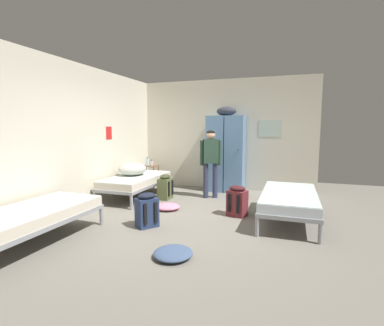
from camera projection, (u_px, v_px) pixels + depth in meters
name	position (u px, v px, depth m)	size (l,w,h in m)	color
ground_plane	(187.00, 220.00, 4.91)	(8.83, 8.83, 0.00)	slate
room_backdrop	(154.00, 136.00, 6.31)	(4.49, 5.58, 2.77)	beige
locker_bank	(226.00, 152.00, 7.08)	(0.90, 0.55, 2.07)	#5B84B2
shelf_unit	(150.00, 174.00, 7.65)	(0.38, 0.30, 0.57)	brown
bed_left_rear	(136.00, 181.00, 6.48)	(0.90, 1.90, 0.49)	gray
bed_right	(289.00, 198.00, 4.86)	(0.90, 1.90, 0.49)	gray
bed_left_front	(32.00, 216.00, 3.90)	(0.90, 1.90, 0.49)	gray
bedding_heap	(132.00, 169.00, 6.56)	(0.62, 0.67, 0.28)	#B7B2A8
person_traveler	(211.00, 157.00, 6.39)	(0.44, 0.30, 1.51)	#2D334C
water_bottle	(148.00, 162.00, 7.65)	(0.07, 0.07, 0.22)	#B2DBEA
lotion_bottle	(152.00, 163.00, 7.55)	(0.06, 0.06, 0.16)	beige
backpack_olive	(165.00, 187.00, 6.34)	(0.34, 0.33, 0.55)	#566038
backpack_maroon	(237.00, 201.00, 5.13)	(0.38, 0.39, 0.55)	maroon
backpack_navy	(147.00, 211.00, 4.57)	(0.42, 0.41, 0.55)	navy
clothes_pile_denim	(173.00, 253.00, 3.50)	(0.48, 0.49, 0.10)	#42567A
clothes_pile_pink	(167.00, 207.00, 5.54)	(0.50, 0.44, 0.11)	pink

